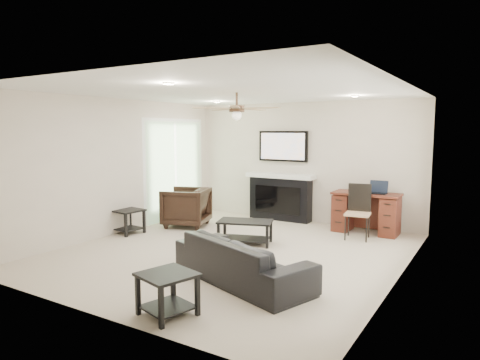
{
  "coord_description": "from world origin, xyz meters",
  "views": [
    {
      "loc": [
        3.53,
        -5.61,
        1.92
      ],
      "look_at": [
        -0.05,
        0.27,
        1.12
      ],
      "focal_mm": 32.0,
      "sensor_mm": 36.0,
      "label": 1
    }
  ],
  "objects": [
    {
      "name": "desk",
      "position": [
        1.45,
        2.36,
        0.38
      ],
      "size": [
        1.22,
        0.56,
        0.76
      ],
      "primitive_type": "cube",
      "color": "#3E1D0F",
      "rests_on": "ground"
    },
    {
      "name": "end_table_left",
      "position": [
        -2.33,
        -0.0,
        0.23
      ],
      "size": [
        0.55,
        0.55,
        0.45
      ],
      "primitive_type": "cube",
      "rotation": [
        0.0,
        0.0,
        -0.11
      ],
      "color": "black",
      "rests_on": "ground"
    },
    {
      "name": "laptop",
      "position": [
        1.65,
        2.34,
        0.88
      ],
      "size": [
        0.33,
        0.24,
        0.23
      ],
      "primitive_type": "cube",
      "color": "black",
      "rests_on": "desk"
    },
    {
      "name": "desk_chair",
      "position": [
        1.45,
        1.81,
        0.48
      ],
      "size": [
        0.48,
        0.49,
        0.97
      ],
      "primitive_type": "cube",
      "rotation": [
        0.0,
        0.0,
        0.14
      ],
      "color": "black",
      "rests_on": "ground"
    },
    {
      "name": "end_table_near",
      "position": [
        0.67,
        -2.35,
        0.23
      ],
      "size": [
        0.64,
        0.64,
        0.45
      ],
      "primitive_type": "cube",
      "rotation": [
        0.0,
        0.0,
        -0.27
      ],
      "color": "black",
      "rests_on": "ground"
    },
    {
      "name": "sofa",
      "position": [
        0.82,
        -1.1,
        0.29
      ],
      "size": [
        2.12,
        1.39,
        0.58
      ],
      "primitive_type": "imported",
      "rotation": [
        0.0,
        0.0,
        2.8
      ],
      "color": "black",
      "rests_on": "ground"
    },
    {
      "name": "coffee_table",
      "position": [
        -0.08,
        0.5,
        0.2
      ],
      "size": [
        1.01,
        0.76,
        0.4
      ],
      "primitive_type": "cube",
      "rotation": [
        0.0,
        0.0,
        0.33
      ],
      "color": "black",
      "rests_on": "ground"
    },
    {
      "name": "room_shell",
      "position": [
        0.19,
        0.08,
        1.68
      ],
      "size": [
        5.5,
        5.54,
        2.52
      ],
      "color": "#B8A594",
      "rests_on": "ground"
    },
    {
      "name": "fireplace_unit",
      "position": [
        -0.44,
        2.58,
        0.95
      ],
      "size": [
        1.52,
        0.34,
        1.91
      ],
      "primitive_type": "cube",
      "color": "black",
      "rests_on": "ground"
    },
    {
      "name": "armchair",
      "position": [
        -1.78,
        1.05,
        0.39
      ],
      "size": [
        1.08,
        1.06,
        0.78
      ],
      "primitive_type": "imported",
      "rotation": [
        0.0,
        0.0,
        -1.24
      ],
      "color": "black",
      "rests_on": "ground"
    }
  ]
}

